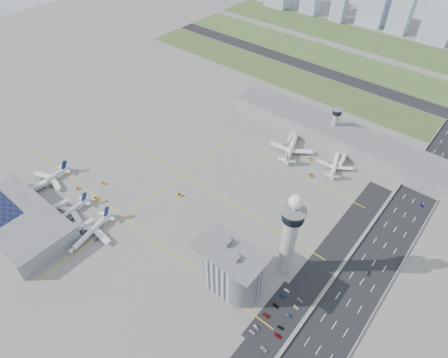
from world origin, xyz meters
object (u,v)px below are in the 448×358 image
Objects in this scene: tug_2 at (96,198)px; tug_5 at (310,175)px; car_lot_8 at (281,327)px; car_lot_9 at (288,316)px; control_tower at (290,232)px; car_lot_5 at (287,291)px; car_hw_4 at (430,156)px; jet_bridge_far_0 at (294,134)px; car_hw_2 at (422,205)px; airplane_near_b at (67,211)px; airplane_far_a at (292,145)px; car_lot_1 at (256,327)px; car_lot_3 at (276,306)px; airplane_near_c at (89,230)px; car_lot_10 at (296,307)px; car_lot_6 at (264,349)px; car_lot_7 at (278,336)px; car_lot_11 at (300,300)px; tug_4 at (309,159)px; jet_bridge_near_2 at (75,231)px; airplane_far_b at (336,162)px; car_lot_4 at (283,296)px; tug_1 at (103,183)px; jet_bridge_far_1 at (345,156)px; jet_bridge_near_0 at (30,192)px; car_hw_1 at (367,273)px; jet_bridge_near_1 at (51,211)px; admin_building at (230,267)px; car_lot_2 at (266,316)px; tug_3 at (179,195)px; secondary_tower at (335,122)px; airplane_near_a at (46,178)px; car_lot_0 at (252,332)px.

tug_2 is 168.26m from tug_5.
car_lot_8 is 1.05× the size of car_lot_9.
car_lot_5 is (10.68, -13.12, -34.47)m from control_tower.
control_tower is at bearing 111.01° from tug_2.
control_tower is at bearing -98.68° from car_hw_4.
car_hw_2 is (119.44, -13.25, -2.29)m from jet_bridge_far_0.
airplane_far_a is (83.25, 167.63, 1.35)m from airplane_near_b.
car_lot_3 is at bearing 2.54° from car_lot_1.
car_hw_2 is at bearing 125.39° from airplane_near_c.
control_tower reaches higher than airplane_near_c.
car_lot_6 is at bearing -177.11° from car_lot_10.
car_lot_7 is at bearing -66.18° from car_lot_1.
car_lot_9 is 12.45m from car_lot_11.
tug_4 is 144.61m from car_lot_9.
car_lot_8 is at bearing -66.76° from jet_bridge_near_2.
airplane_near_b is 195.54m from tug_4.
car_lot_1 is at bearing 87.87° from airplane_near_c.
airplane_far_b reaches higher than car_lot_4.
car_lot_3 reaches higher than car_lot_10.
tug_1 reaches higher than car_lot_11.
car_lot_4 is at bearing 60.50° from tug_1.
airplane_far_a is 175.67m from car_lot_6.
car_lot_4 is 34.09m from car_lot_6.
jet_bridge_far_1 is 152.70m from car_lot_3.
tug_2 is (-26.11, 23.06, -4.59)m from airplane_near_c.
tug_1 is at bearing -130.30° from car_hw_4.
airplane_far_b is 21.86m from tug_4.
jet_bridge_near_0 and jet_bridge_far_1 have the same top height.
tug_2 is at bearing 88.07° from car_lot_6.
car_lot_4 is (53.00, -122.19, -0.25)m from tug_4.
car_hw_4 is at bearing 2.29° from car_lot_9.
airplane_far_b is 9.70× the size of car_hw_4.
control_tower is 62.61m from car_hw_1.
car_lot_5 is 23.78m from car_lot_8.
jet_bridge_near_0 reaches higher than car_hw_2.
tug_4 reaches higher than car_lot_8.
airplane_far_b is 2.50× the size of jet_bridge_near_0.
car_hw_2 is at bearing -108.20° from airplane_far_b.
jet_bridge_near_1 is (-94.26, -174.18, -3.46)m from airplane_far_a.
admin_building reaches higher than car_lot_3.
airplane_far_a is at bearing 134.76° from tug_5.
car_lot_7 is at bearing -117.22° from car_lot_2.
airplane_near_c reaches higher than jet_bridge_near_0.
jet_bridge_near_2 is at bearing -42.04° from tug_3.
secondary_tower is 193.40m from car_lot_1.
jet_bridge_near_1 is (31.49, -15.82, -2.57)m from airplane_near_a.
car_lot_6 is 15.74m from car_lot_8.
airplane_near_b is at bearing 113.24° from car_lot_4.
admin_building is 43.05m from car_lot_9.
car_lot_2 is (0.35, 12.84, -0.06)m from car_lot_0.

